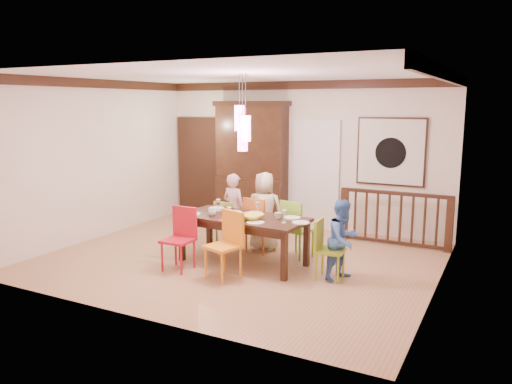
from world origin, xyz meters
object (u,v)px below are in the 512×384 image
at_px(china_hutch, 252,163).
at_px(balustrade, 395,217).
at_px(person_far_mid, 264,211).
at_px(chair_far_left, 228,220).
at_px(dining_table, 243,222).
at_px(person_end_right, 343,240).
at_px(person_far_left, 234,210).
at_px(chair_end_right, 330,246).

distance_m(china_hutch, balustrade, 3.13).
xyz_separation_m(china_hutch, person_far_mid, (1.10, -1.63, -0.59)).
distance_m(chair_far_left, balustrade, 2.91).
bearing_deg(china_hutch, dining_table, -65.00).
relative_size(chair_far_left, person_end_right, 0.72).
relative_size(dining_table, chair_far_left, 2.47).
distance_m(dining_table, person_far_mid, 0.83).
height_order(china_hutch, balustrade, china_hutch).
bearing_deg(balustrade, person_end_right, -97.51).
height_order(dining_table, person_far_left, person_far_left).
bearing_deg(balustrade, dining_table, -131.49).
height_order(chair_far_left, china_hutch, china_hutch).
distance_m(chair_end_right, person_far_left, 2.23).
distance_m(dining_table, chair_end_right, 1.45).
relative_size(balustrade, person_far_mid, 1.45).
bearing_deg(person_end_right, chair_end_right, 140.16).
bearing_deg(balustrade, person_far_left, -151.98).
relative_size(person_far_left, person_far_mid, 0.96).
xyz_separation_m(dining_table, person_far_left, (-0.61, 0.79, -0.02)).
xyz_separation_m(china_hutch, balustrade, (3.02, -0.35, -0.76)).
bearing_deg(dining_table, person_end_right, 4.29).
height_order(chair_end_right, person_far_left, person_far_left).
height_order(chair_far_left, person_far_mid, person_far_mid).
xyz_separation_m(chair_end_right, person_far_mid, (-1.48, 0.88, 0.18)).
distance_m(person_far_left, person_far_mid, 0.57).
bearing_deg(person_end_right, person_far_mid, 85.73).
bearing_deg(chair_end_right, person_far_left, 63.86).
bearing_deg(person_far_mid, chair_far_left, -0.05).
height_order(chair_end_right, china_hutch, china_hutch).
bearing_deg(balustrade, chair_end_right, -101.22).
distance_m(dining_table, person_far_left, 1.00).
distance_m(chair_far_left, person_far_left, 0.21).
height_order(balustrade, person_end_right, person_end_right).
relative_size(china_hutch, person_end_right, 2.19).
distance_m(dining_table, china_hutch, 2.78).
relative_size(dining_table, person_end_right, 1.77).
height_order(chair_far_left, person_end_right, person_end_right).
distance_m(chair_end_right, person_far_mid, 1.73).
bearing_deg(balustrade, person_far_mid, -146.09).
height_order(chair_end_right, balustrade, balustrade).
xyz_separation_m(chair_far_left, person_far_left, (0.06, 0.10, 0.17)).
xyz_separation_m(dining_table, balustrade, (1.87, 2.11, -0.16)).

